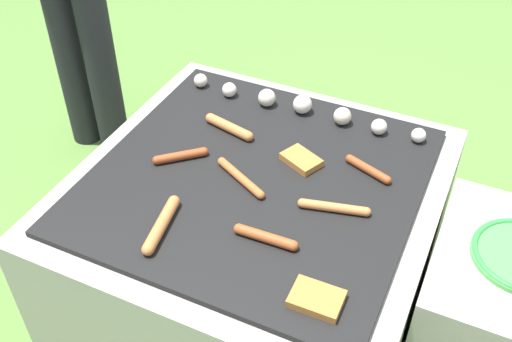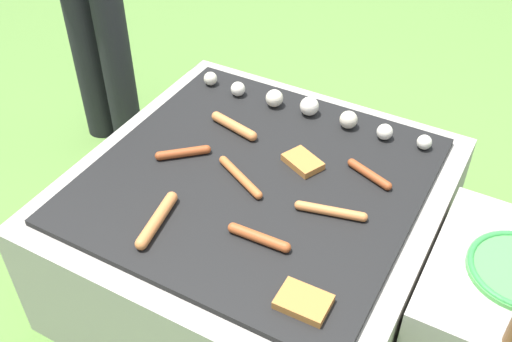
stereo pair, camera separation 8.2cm
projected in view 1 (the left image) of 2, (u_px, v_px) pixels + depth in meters
ground_plane at (256, 278)px, 1.87m from camera, size 14.00×14.00×0.00m
grill at (256, 232)px, 1.73m from camera, size 0.95×0.95×0.42m
side_ledge at (498, 316)px, 1.51m from camera, size 0.38×0.46×0.42m
sausage_back_center at (334, 207)px, 1.49m from camera, size 0.18×0.06×0.02m
sausage_back_right at (266, 237)px, 1.41m from camera, size 0.16×0.03×0.03m
sausage_front_center at (161, 224)px, 1.44m from camera, size 0.06×0.19×0.03m
sausage_front_left at (241, 178)px, 1.58m from camera, size 0.17×0.10×0.02m
sausage_back_left at (181, 156)px, 1.64m from camera, size 0.12×0.11×0.02m
sausage_mid_left at (229, 127)px, 1.74m from camera, size 0.17×0.06×0.03m
sausage_mid_right at (368, 169)px, 1.60m from camera, size 0.14×0.07×0.02m
bread_slice_center at (301, 160)px, 1.63m from camera, size 0.12×0.11×0.02m
bread_slice_right at (317, 299)px, 1.28m from camera, size 0.11×0.08×0.02m
mushroom_row at (302, 106)px, 1.81m from camera, size 0.75×0.07×0.06m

